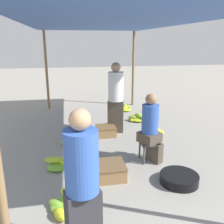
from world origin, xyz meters
TOP-DOWN VIEW (x-y plane):
  - canopy_post_back_left at (-1.43, 6.49)m, footprint 0.08×0.08m
  - canopy_post_back_right at (1.43, 6.49)m, footprint 0.08×0.08m
  - canopy_tarp at (0.00, 3.39)m, footprint 3.25×6.59m
  - vendor_foreground at (-0.71, 0.42)m, footprint 0.41×0.41m
  - stool at (0.63, 2.32)m, footprint 0.34×0.34m
  - vendor_seated at (0.64, 2.31)m, footprint 0.46×0.46m
  - basin_black at (0.85, 1.49)m, footprint 0.60×0.60m
  - banana_pile_left_0 at (-1.03, 2.32)m, footprint 0.48×0.39m
  - banana_pile_left_1 at (-0.70, 3.38)m, footprint 0.55×0.48m
  - banana_pile_left_2 at (-0.85, 1.17)m, footprint 0.63×0.58m
  - banana_pile_right_0 at (1.09, 4.67)m, footprint 0.55×0.53m
  - banana_pile_right_1 at (1.17, 3.64)m, footprint 0.54×0.61m
  - banana_pile_right_2 at (0.99, 5.76)m, footprint 0.40×0.37m
  - crate_near at (-0.20, 1.86)m, footprint 0.52×0.52m
  - crate_mid at (0.04, 3.73)m, footprint 0.45×0.45m
  - shopper_walking_mid at (0.32, 3.95)m, footprint 0.44×0.44m

SIDE VIEW (x-z plane):
  - banana_pile_right_1 at x=1.17m, z-range -0.03..0.16m
  - basin_black at x=0.85m, z-range 0.00..0.15m
  - banana_pile_right_0 at x=1.09m, z-range -0.04..0.19m
  - banana_pile_left_2 at x=-0.85m, z-range -0.06..0.22m
  - banana_pile_left_0 at x=-1.03m, z-range -0.01..0.20m
  - banana_pile_right_2 at x=0.99m, z-range -0.02..0.21m
  - banana_pile_left_1 at x=-0.70m, z-range -0.05..0.25m
  - crate_mid at x=0.04m, z-range 0.00..0.23m
  - crate_near at x=-0.20m, z-range 0.00..0.24m
  - stool at x=0.63m, z-range 0.12..0.49m
  - vendor_seated at x=0.64m, z-range 0.02..1.30m
  - vendor_foreground at x=-0.71m, z-range 0.03..1.60m
  - shopper_walking_mid at x=0.32m, z-range 0.03..1.72m
  - canopy_post_back_left at x=-1.43m, z-range 0.00..2.49m
  - canopy_post_back_right at x=1.43m, z-range 0.00..2.49m
  - canopy_tarp at x=0.00m, z-range 2.49..2.53m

